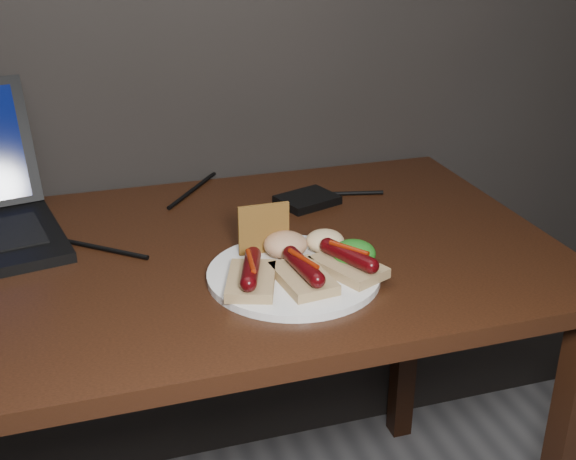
{
  "coord_description": "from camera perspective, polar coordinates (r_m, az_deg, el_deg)",
  "views": [
    {
      "loc": [
        -0.09,
        0.29,
        1.29
      ],
      "look_at": [
        0.22,
        1.28,
        0.82
      ],
      "focal_mm": 45.0,
      "sensor_mm": 36.0,
      "label": 1
    }
  ],
  "objects": [
    {
      "name": "bread_sausage_center",
      "position": [
        1.09,
        1.22,
        -3.41
      ],
      "size": [
        0.08,
        0.12,
        0.04
      ],
      "color": "tan",
      "rests_on": "plate"
    },
    {
      "name": "bread_sausage_left",
      "position": [
        1.09,
        -2.94,
        -3.59
      ],
      "size": [
        0.1,
        0.13,
        0.04
      ],
      "color": "tan",
      "rests_on": "plate"
    },
    {
      "name": "crispbread",
      "position": [
        1.18,
        -1.93,
        0.11
      ],
      "size": [
        0.09,
        0.01,
        0.08
      ],
      "primitive_type": "cube",
      "color": "olive",
      "rests_on": "plate"
    },
    {
      "name": "desk_cables",
      "position": [
        1.35,
        -13.13,
        0.41
      ],
      "size": [
        1.0,
        0.42,
        0.01
      ],
      "color": "black",
      "rests_on": "desk"
    },
    {
      "name": "plate",
      "position": [
        1.14,
        0.45,
        -3.54
      ],
      "size": [
        0.35,
        0.35,
        0.01
      ],
      "primitive_type": "cylinder",
      "rotation": [
        0.0,
        0.0,
        0.33
      ],
      "color": "white",
      "rests_on": "desk"
    },
    {
      "name": "salsa_mound",
      "position": [
        1.17,
        -0.2,
        -1.16
      ],
      "size": [
        0.07,
        0.07,
        0.04
      ],
      "primitive_type": "ellipsoid",
      "color": "#A32410",
      "rests_on": "plate"
    },
    {
      "name": "coleslaw_mound",
      "position": [
        1.19,
        2.94,
        -0.88
      ],
      "size": [
        0.06,
        0.06,
        0.04
      ],
      "primitive_type": "ellipsoid",
      "color": "beige",
      "rests_on": "plate"
    },
    {
      "name": "desk",
      "position": [
        1.26,
        -10.86,
        -6.02
      ],
      "size": [
        1.4,
        0.7,
        0.75
      ],
      "color": "#371B0D",
      "rests_on": "ground"
    },
    {
      "name": "bread_sausage_right",
      "position": [
        1.13,
        4.8,
        -2.53
      ],
      "size": [
        0.11,
        0.13,
        0.04
      ],
      "color": "tan",
      "rests_on": "plate"
    },
    {
      "name": "salad_greens",
      "position": [
        1.15,
        5.23,
        -1.83
      ],
      "size": [
        0.07,
        0.07,
        0.04
      ],
      "primitive_type": "ellipsoid",
      "color": "#135F13",
      "rests_on": "plate"
    },
    {
      "name": "hard_drive",
      "position": [
        1.42,
        1.53,
        2.4
      ],
      "size": [
        0.13,
        0.12,
        0.02
      ],
      "primitive_type": "cube",
      "rotation": [
        0.0,
        0.0,
        0.33
      ],
      "color": "black",
      "rests_on": "desk"
    }
  ]
}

